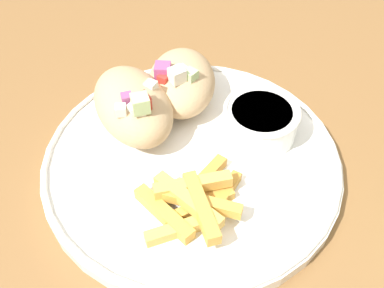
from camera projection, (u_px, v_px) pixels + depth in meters
table at (186, 216)px, 0.53m from camera, size 1.11×1.11×0.72m
plate at (192, 160)px, 0.46m from camera, size 0.30×0.30×0.02m
pita_sandwich_near at (133, 105)px, 0.47m from camera, size 0.13×0.10×0.07m
pita_sandwich_far at (181, 82)px, 0.50m from camera, size 0.13×0.13×0.06m
fries_pile at (193, 201)px, 0.41m from camera, size 0.09×0.12×0.02m
sauce_ramekin at (261, 120)px, 0.47m from camera, size 0.08×0.08×0.04m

